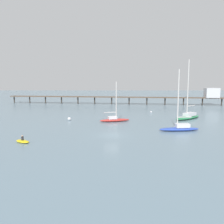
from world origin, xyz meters
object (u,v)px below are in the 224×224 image
object	(u,v)px
sailboat_blue	(180,127)
mooring_buoy_mid	(70,119)
mooring_buoy_inner	(152,112)
sailboat_red	(115,119)
dinghy_yellow	(23,141)
sailboat_green	(189,116)
pier	(158,95)

from	to	relation	value
sailboat_blue	mooring_buoy_mid	bearing A→B (deg)	152.89
mooring_buoy_inner	sailboat_red	bearing A→B (deg)	-127.14
dinghy_yellow	mooring_buoy_mid	bearing A→B (deg)	80.25
sailboat_green	mooring_buoy_mid	world-z (taller)	sailboat_green
sailboat_blue	mooring_buoy_inner	world-z (taller)	sailboat_blue
sailboat_red	dinghy_yellow	size ratio (longest dim) A/B	3.18
mooring_buoy_inner	sailboat_blue	bearing A→B (deg)	-87.09
mooring_buoy_inner	mooring_buoy_mid	bearing A→B (deg)	-148.83
dinghy_yellow	mooring_buoy_mid	size ratio (longest dim) A/B	3.78
sailboat_green	mooring_buoy_inner	size ratio (longest dim) A/B	25.15
dinghy_yellow	pier	bearing A→B (deg)	61.21
sailboat_red	dinghy_yellow	world-z (taller)	sailboat_red
pier	dinghy_yellow	bearing A→B (deg)	-118.79
sailboat_blue	dinghy_yellow	xyz separation A→B (m)	(-26.44, -8.51, -0.49)
sailboat_red	mooring_buoy_mid	xyz separation A→B (m)	(-10.73, 1.34, -0.17)
sailboat_red	sailboat_blue	size ratio (longest dim) A/B	0.80
dinghy_yellow	mooring_buoy_inner	distance (m)	41.81
pier	mooring_buoy_mid	bearing A→B (deg)	-126.96
sailboat_blue	mooring_buoy_inner	bearing A→B (deg)	92.91
pier	sailboat_blue	size ratio (longest dim) A/B	7.57
sailboat_red	mooring_buoy_inner	world-z (taller)	sailboat_red
mooring_buoy_mid	pier	bearing A→B (deg)	53.04
sailboat_red	sailboat_green	world-z (taller)	sailboat_green
sailboat_green	sailboat_red	bearing A→B (deg)	-168.44
sailboat_red	dinghy_yellow	xyz separation A→B (m)	(-14.22, -18.92, -0.35)
pier	sailboat_red	size ratio (longest dim) A/B	9.44
pier	sailboat_green	bearing A→B (deg)	-88.81
mooring_buoy_mid	sailboat_green	bearing A→B (deg)	4.75
sailboat_blue	sailboat_red	bearing A→B (deg)	139.57
dinghy_yellow	sailboat_red	bearing A→B (deg)	53.07
sailboat_blue	mooring_buoy_mid	distance (m)	25.79
pier	dinghy_yellow	size ratio (longest dim) A/B	29.99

